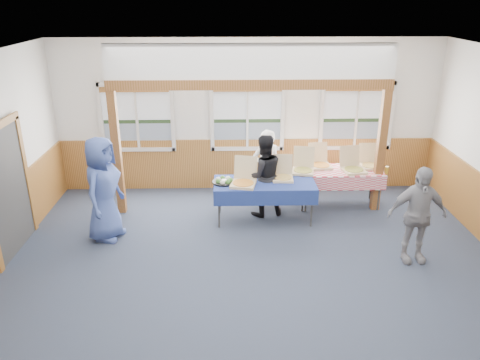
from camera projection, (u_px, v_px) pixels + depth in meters
name	position (u px, v px, depth m)	size (l,w,h in m)	color
floor	(256.00, 275.00, 7.16)	(8.00, 8.00, 0.00)	#262C3E
ceiling	(259.00, 61.00, 5.96)	(8.00, 8.00, 0.00)	white
wall_back	(247.00, 116.00, 9.81)	(8.00, 8.00, 0.00)	silver
wall_front	(287.00, 359.00, 3.31)	(8.00, 8.00, 0.00)	silver
wainscot_back	(247.00, 164.00, 10.17)	(7.98, 0.05, 1.10)	brown
cased_opening	(8.00, 191.00, 7.50)	(0.06, 1.30, 2.10)	#313131
window_left	(137.00, 114.00, 9.68)	(1.56, 0.10, 1.46)	silver
window_mid	(247.00, 113.00, 9.74)	(1.56, 0.10, 1.46)	silver
window_right	(357.00, 112.00, 9.79)	(1.56, 0.10, 1.46)	silver
post_left	(117.00, 154.00, 8.78)	(0.15, 0.15, 2.40)	brown
post_right	(381.00, 151.00, 8.90)	(0.15, 0.15, 2.40)	brown
cross_beam	(250.00, 84.00, 8.36)	(5.15, 0.18, 0.18)	brown
table_left	(265.00, 185.00, 8.65)	(2.03, 1.39, 0.76)	#313131
table_right	(339.00, 173.00, 9.26)	(1.75, 0.93, 0.76)	#313131
pizza_box_a	(244.00, 181.00, 8.50)	(0.53, 0.60, 0.47)	beige
pizza_box_b	(283.00, 176.00, 8.77)	(0.41, 0.49, 0.41)	beige
pizza_box_c	(303.00, 169.00, 9.11)	(0.49, 0.57, 0.45)	beige
pizza_box_d	(320.00, 163.00, 9.39)	(0.46, 0.53, 0.44)	beige
pizza_box_e	(353.00, 168.00, 9.15)	(0.49, 0.56, 0.45)	beige
pizza_box_f	(370.00, 164.00, 9.37)	(0.40, 0.49, 0.43)	beige
veggie_tray	(224.00, 181.00, 8.60)	(0.43, 0.43, 0.10)	black
drink_glass	(387.00, 170.00, 9.00)	(0.07, 0.07, 0.15)	#AA7B1C
woman_white	(266.00, 168.00, 9.27)	(0.57, 0.38, 1.57)	white
woman_black	(263.00, 176.00, 8.83)	(0.78, 0.61, 1.60)	black
man_blue	(103.00, 189.00, 7.93)	(0.90, 0.58, 1.84)	#3A4E92
person_grey	(417.00, 215.00, 7.27)	(0.94, 0.39, 1.60)	gray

